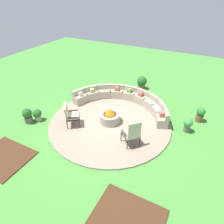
% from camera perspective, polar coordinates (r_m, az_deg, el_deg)
% --- Properties ---
extents(ground_plane, '(24.00, 24.00, 0.00)m').
position_cam_1_polar(ground_plane, '(8.66, -0.61, -3.13)').
color(ground_plane, '#478C38').
extents(patio_circle, '(5.30, 5.30, 0.06)m').
position_cam_1_polar(patio_circle, '(8.65, -0.61, -2.97)').
color(patio_circle, gray).
rests_on(patio_circle, ground_plane).
extents(mulch_bed_left, '(1.85, 1.53, 0.04)m').
position_cam_1_polar(mulch_bed_left, '(8.07, -29.10, -11.49)').
color(mulch_bed_left, '#472B19').
rests_on(mulch_bed_left, ground_plane).
extents(mulch_bed_right, '(1.85, 1.53, 0.04)m').
position_cam_1_polar(mulch_bed_right, '(5.83, 4.38, -28.92)').
color(mulch_bed_right, '#472B19').
rests_on(mulch_bed_right, ground_plane).
extents(fire_pit, '(0.88, 0.88, 0.68)m').
position_cam_1_polar(fire_pit, '(8.48, -0.62, -1.39)').
color(fire_pit, '#9E937F').
rests_on(fire_pit, patio_circle).
extents(curved_stone_bench, '(4.82, 2.08, 0.68)m').
position_cam_1_polar(curved_stone_bench, '(9.72, 3.71, 3.66)').
color(curved_stone_bench, '#9E937F').
rests_on(curved_stone_bench, patio_circle).
extents(lounge_chair_front_left, '(0.79, 0.82, 1.03)m').
position_cam_1_polar(lounge_chair_front_left, '(8.32, -12.04, -0.64)').
color(lounge_chair_front_left, '#2D2319').
rests_on(lounge_chair_front_left, patio_circle).
extents(lounge_chair_front_right, '(0.77, 0.80, 1.10)m').
position_cam_1_polar(lounge_chair_front_right, '(7.18, 5.85, -6.06)').
color(lounge_chair_front_right, '#2D2319').
rests_on(lounge_chair_front_right, patio_circle).
extents(potted_plant_0, '(0.41, 0.41, 0.68)m').
position_cam_1_polar(potted_plant_0, '(9.25, -23.46, -0.88)').
color(potted_plant_0, '#605B56').
rests_on(potted_plant_0, ground_plane).
extents(potted_plant_1, '(0.37, 0.37, 0.68)m').
position_cam_1_polar(potted_plant_1, '(9.41, 24.38, -0.59)').
color(potted_plant_1, brown).
rests_on(potted_plant_1, ground_plane).
extents(potted_plant_2, '(0.56, 0.56, 0.76)m').
position_cam_1_polar(potted_plant_2, '(11.45, 8.68, 8.62)').
color(potted_plant_2, brown).
rests_on(potted_plant_2, ground_plane).
extents(potted_plant_3, '(0.37, 0.37, 0.64)m').
position_cam_1_polar(potted_plant_3, '(8.54, 21.27, -3.31)').
color(potted_plant_3, '#605B56').
rests_on(potted_plant_3, ground_plane).
extents(potted_plant_4, '(0.39, 0.39, 0.55)m').
position_cam_1_polar(potted_plant_4, '(9.26, -20.97, -0.67)').
color(potted_plant_4, '#A89E8E').
rests_on(potted_plant_4, ground_plane).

